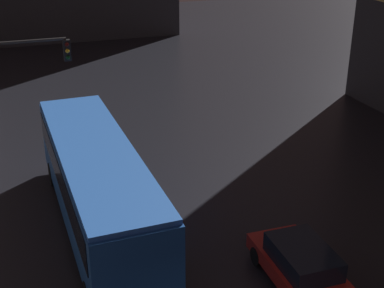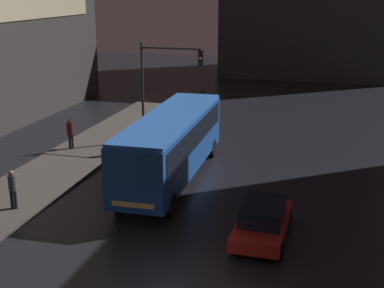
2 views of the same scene
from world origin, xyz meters
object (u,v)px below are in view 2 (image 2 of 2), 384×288
Objects in this scene: pedestrian_mid at (12,187)px; traffic_light_main at (163,76)px; bus_near at (172,140)px; car_taxi at (263,220)px; pedestrian_near at (70,130)px.

traffic_light_main is at bearing -85.92° from pedestrian_mid.
bus_near is at bearing -114.59° from pedestrian_mid.
car_taxi is at bearing -55.53° from traffic_light_main.
pedestrian_mid is 12.25m from traffic_light_main.
traffic_light_main reaches higher than car_taxi.
car_taxi is 10.76m from pedestrian_mid.
bus_near is at bearing -68.30° from traffic_light_main.
pedestrian_mid is at bearing 44.87° from bus_near.
traffic_light_main is at bearing 127.35° from pedestrian_near.
pedestrian_near is 6.36m from traffic_light_main.
traffic_light_main is (4.93, 2.67, 3.00)m from pedestrian_near.
bus_near is at bearing -43.88° from car_taxi.
pedestrian_near is (-7.24, 3.13, -0.81)m from bus_near.
bus_near is 6.30× the size of pedestrian_near.
bus_near reaches higher than car_taxi.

